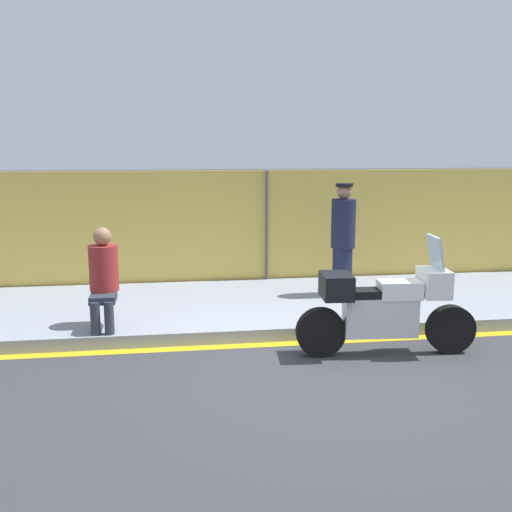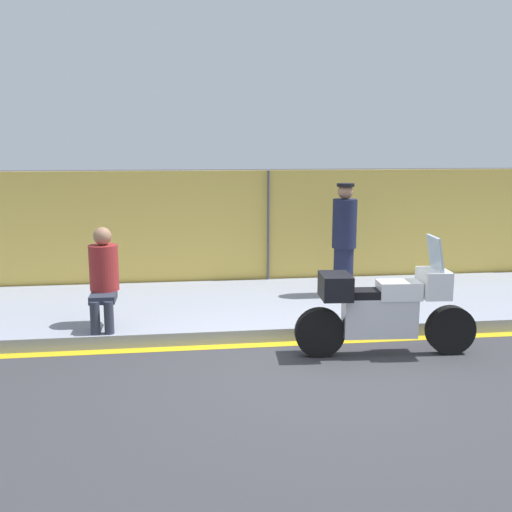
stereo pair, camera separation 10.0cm
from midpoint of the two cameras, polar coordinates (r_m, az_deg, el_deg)
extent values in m
plane|color=#38383D|center=(7.06, 6.18, -11.06)|extent=(120.00, 120.00, 0.00)
cube|color=#8E93A3|center=(9.53, 2.16, -4.71)|extent=(40.15, 3.02, 0.18)
cube|color=gold|center=(8.06, 4.24, -8.25)|extent=(40.15, 0.18, 0.01)
cube|color=gold|center=(10.88, 0.67, 2.51)|extent=(38.14, 0.08, 2.15)
cylinder|color=#4C4C51|center=(10.78, 0.76, 2.43)|extent=(0.05, 0.05, 2.15)
cylinder|color=black|center=(7.96, 17.69, -6.66)|extent=(0.63, 0.18, 0.62)
cylinder|color=black|center=(7.51, 5.80, -7.23)|extent=(0.63, 0.18, 0.62)
cube|color=silver|center=(7.62, 11.37, -5.66)|extent=(0.93, 0.34, 0.50)
cube|color=white|center=(7.60, 13.15, -3.13)|extent=(0.54, 0.34, 0.22)
cube|color=black|center=(7.52, 10.73, -3.50)|extent=(0.62, 0.32, 0.10)
cube|color=white|center=(7.72, 16.23, -2.46)|extent=(0.35, 0.50, 0.34)
cube|color=silver|center=(7.64, 16.37, 0.32)|extent=(0.13, 0.43, 0.42)
cube|color=black|center=(7.39, 7.28, -2.84)|extent=(0.40, 0.53, 0.30)
cylinder|color=#191E38|center=(9.84, 7.91, -1.43)|extent=(0.32, 0.32, 0.78)
cylinder|color=#191E38|center=(9.71, 8.03, 3.09)|extent=(0.39, 0.39, 0.78)
sphere|color=#A37556|center=(9.66, 8.11, 6.10)|extent=(0.24, 0.24, 0.24)
cylinder|color=black|center=(9.66, 8.12, 6.71)|extent=(0.28, 0.28, 0.05)
cylinder|color=#2D3342|center=(8.02, -15.41, -5.77)|extent=(0.12, 0.12, 0.43)
cylinder|color=#2D3342|center=(8.00, -14.15, -5.75)|extent=(0.12, 0.12, 0.43)
cube|color=#2D3342|center=(8.16, -14.69, -3.87)|extent=(0.33, 0.43, 0.10)
cylinder|color=maroon|center=(8.29, -14.64, -1.11)|extent=(0.39, 0.39, 0.61)
sphere|color=#A37556|center=(8.22, -14.78, 1.82)|extent=(0.24, 0.24, 0.24)
camera|label=1|loc=(0.05, -90.34, -0.06)|focal=42.00mm
camera|label=2|loc=(0.05, 89.66, 0.06)|focal=42.00mm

